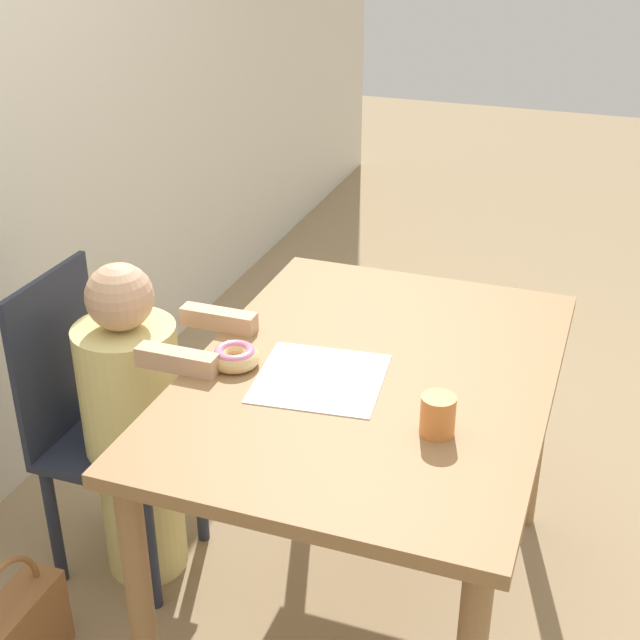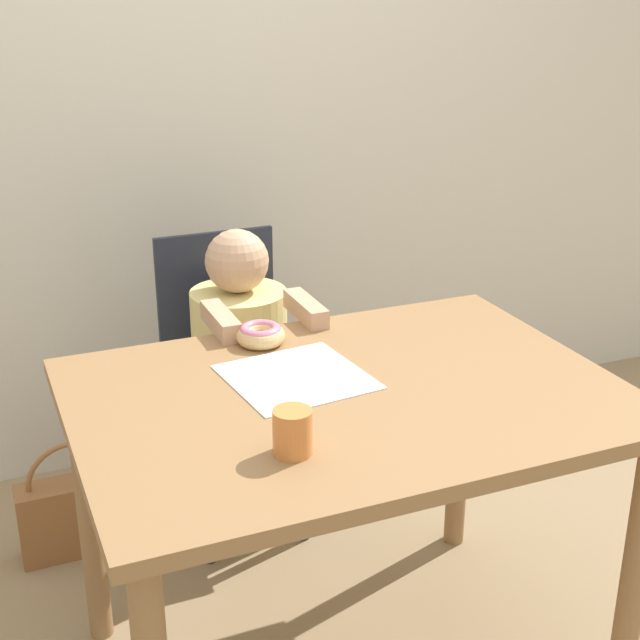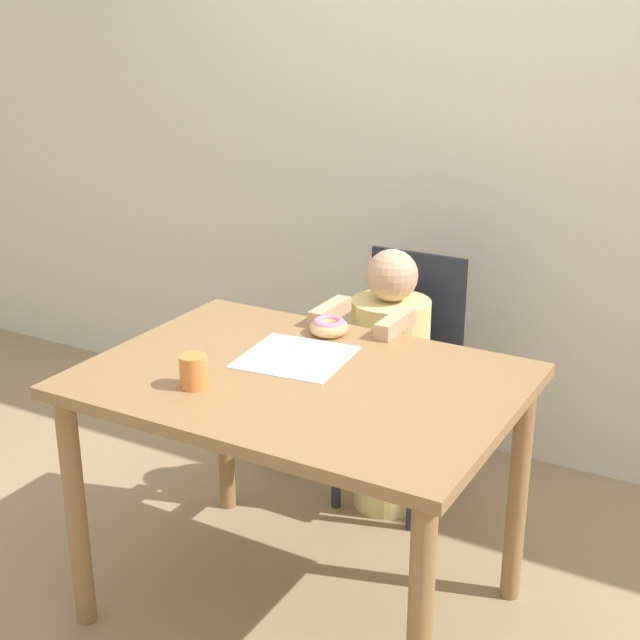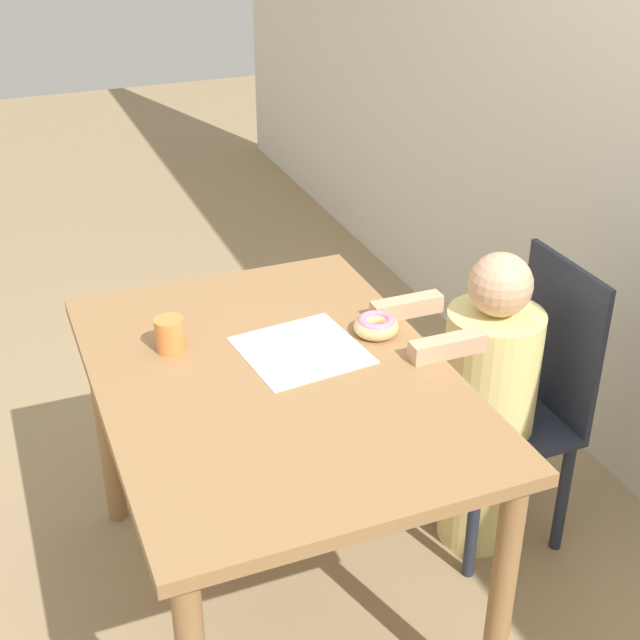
{
  "view_description": "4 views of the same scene",
  "coord_description": "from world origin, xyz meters",
  "views": [
    {
      "loc": [
        -1.79,
        -0.51,
        1.86
      ],
      "look_at": [
        -0.01,
        0.13,
        0.89
      ],
      "focal_mm": 50.0,
      "sensor_mm": 36.0,
      "label": 1
    },
    {
      "loc": [
        -0.73,
        -1.59,
        1.62
      ],
      "look_at": [
        -0.01,
        0.13,
        0.89
      ],
      "focal_mm": 50.0,
      "sensor_mm": 36.0,
      "label": 2
    },
    {
      "loc": [
        1.16,
        -1.94,
        1.75
      ],
      "look_at": [
        -0.01,
        0.13,
        0.89
      ],
      "focal_mm": 50.0,
      "sensor_mm": 36.0,
      "label": 3
    },
    {
      "loc": [
        1.77,
        -0.59,
        1.95
      ],
      "look_at": [
        -0.01,
        0.13,
        0.89
      ],
      "focal_mm": 50.0,
      "sensor_mm": 36.0,
      "label": 4
    }
  ],
  "objects": [
    {
      "name": "ground_plane",
      "position": [
        0.0,
        0.0,
        0.0
      ],
      "size": [
        12.0,
        12.0,
        0.0
      ],
      "primitive_type": "plane",
      "color": "#997F5B"
    },
    {
      "name": "wall_back",
      "position": [
        0.0,
        1.28,
        1.25
      ],
      "size": [
        8.0,
        0.05,
        2.5
      ],
      "color": "silver",
      "rests_on": "ground_plane"
    },
    {
      "name": "dining_table",
      "position": [
        0.0,
        0.0,
        0.66
      ],
      "size": [
        1.18,
        0.85,
        0.77
      ],
      "color": "olive",
      "rests_on": "ground_plane"
    },
    {
      "name": "chair",
      "position": [
        -0.04,
        0.77,
        0.45
      ],
      "size": [
        0.36,
        0.38,
        0.9
      ],
      "color": "#232838",
      "rests_on": "ground_plane"
    },
    {
      "name": "child_figure",
      "position": [
        -0.04,
        0.66,
        0.48
      ],
      "size": [
        0.28,
        0.46,
        0.97
      ],
      "color": "#E0D17F",
      "rests_on": "ground_plane"
    },
    {
      "name": "donut",
      "position": [
        -0.09,
        0.32,
        0.8
      ],
      "size": [
        0.12,
        0.12,
        0.05
      ],
      "color": "#DBB270",
      "rests_on": "dining_table"
    },
    {
      "name": "napkin",
      "position": [
        -0.08,
        0.1,
        0.77
      ],
      "size": [
        0.33,
        0.33,
        0.0
      ],
      "color": "white",
      "rests_on": "dining_table"
    },
    {
      "name": "handbag",
      "position": [
        -0.53,
        0.76,
        0.13
      ],
      "size": [
        0.33,
        0.11,
        0.37
      ],
      "color": "brown",
      "rests_on": "ground_plane"
    },
    {
      "name": "cup",
      "position": [
        -0.21,
        -0.21,
        0.82
      ],
      "size": [
        0.08,
        0.08,
        0.09
      ],
      "color": "orange",
      "rests_on": "dining_table"
    }
  ]
}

